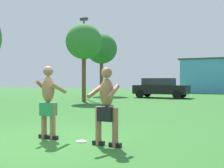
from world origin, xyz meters
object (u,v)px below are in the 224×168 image
(player_near, at_px, (106,105))
(car_black_mid_lot, at_px, (161,88))
(lamp_post, at_px, (84,50))
(player_in_green, at_px, (48,98))
(frisbee, at_px, (81,141))
(tree_left_field, at_px, (84,42))
(tree_near_building, at_px, (101,49))

(player_near, distance_m, car_black_mid_lot, 17.72)
(car_black_mid_lot, bearing_deg, lamp_post, -146.07)
(player_in_green, bearing_deg, lamp_post, 116.92)
(frisbee, xyz_separation_m, lamp_post, (-7.91, 13.81, 3.76))
(lamp_post, bearing_deg, player_near, -58.31)
(tree_left_field, height_order, tree_near_building, tree_near_building)
(player_near, relative_size, lamp_post, 0.27)
(player_near, distance_m, tree_near_building, 21.28)
(player_in_green, xyz_separation_m, tree_near_building, (-7.90, 18.59, 3.36))
(tree_left_field, bearing_deg, player_near, -57.83)
(car_black_mid_lot, bearing_deg, player_near, -78.62)
(frisbee, bearing_deg, car_black_mid_lot, 99.24)
(frisbee, distance_m, tree_near_building, 21.02)
(player_in_green, relative_size, tree_near_building, 0.30)
(lamp_post, height_order, tree_near_building, lamp_post)
(player_near, xyz_separation_m, tree_left_field, (-6.87, 10.92, 3.02))
(player_in_green, distance_m, tree_near_building, 20.48)
(frisbee, distance_m, tree_left_field, 13.02)
(player_in_green, height_order, lamp_post, lamp_post)
(player_near, distance_m, lamp_post, 16.63)
(frisbee, bearing_deg, lamp_post, 119.82)
(tree_near_building, bearing_deg, frisbee, -64.65)
(player_near, distance_m, frisbee, 1.11)
(player_in_green, relative_size, frisbee, 7.16)
(player_near, distance_m, tree_left_field, 13.25)
(lamp_post, relative_size, tree_left_field, 1.22)
(player_near, height_order, tree_near_building, tree_near_building)
(player_in_green, relative_size, tree_left_field, 0.34)
(player_in_green, xyz_separation_m, tree_left_field, (-5.27, 10.78, 2.93))
(player_near, relative_size, player_in_green, 0.95)
(car_black_mid_lot, xyz_separation_m, tree_near_building, (-6.00, 1.35, 3.50))
(frisbee, height_order, car_black_mid_lot, car_black_mid_lot)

